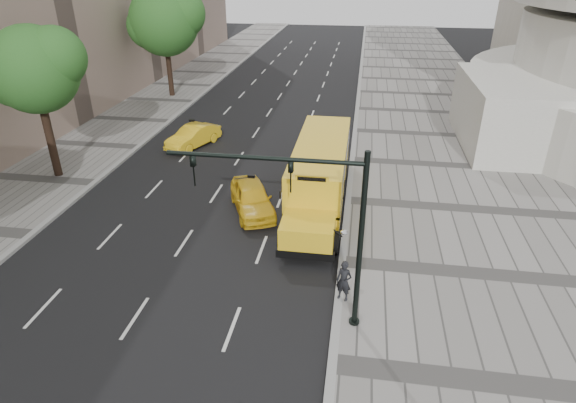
# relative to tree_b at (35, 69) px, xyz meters

# --- Properties ---
(ground) EXTENTS (140.00, 140.00, 0.00)m
(ground) POSITION_rel_tree_b_xyz_m (10.41, -0.67, -6.10)
(ground) COLOR black
(ground) RESTS_ON ground
(sidewalk_museum) EXTENTS (12.00, 140.00, 0.15)m
(sidewalk_museum) POSITION_rel_tree_b_xyz_m (22.41, -0.67, -6.03)
(sidewalk_museum) COLOR gray
(sidewalk_museum) RESTS_ON ground
(sidewalk_far) EXTENTS (6.00, 140.00, 0.15)m
(sidewalk_far) POSITION_rel_tree_b_xyz_m (-0.59, -0.67, -6.03)
(sidewalk_far) COLOR gray
(sidewalk_far) RESTS_ON ground
(curb_museum) EXTENTS (0.30, 140.00, 0.15)m
(curb_museum) POSITION_rel_tree_b_xyz_m (16.41, -0.67, -6.03)
(curb_museum) COLOR gray
(curb_museum) RESTS_ON ground
(curb_far) EXTENTS (0.30, 140.00, 0.15)m
(curb_far) POSITION_rel_tree_b_xyz_m (2.41, -0.67, -6.03)
(curb_far) COLOR gray
(curb_far) RESTS_ON ground
(tree_b) EXTENTS (5.09, 4.52, 8.33)m
(tree_b) POSITION_rel_tree_b_xyz_m (0.00, 0.00, 0.00)
(tree_b) COLOR black
(tree_b) RESTS_ON ground
(tree_c) EXTENTS (6.49, 5.77, 9.32)m
(tree_c) POSITION_rel_tree_b_xyz_m (0.02, 17.74, 0.38)
(tree_c) COLOR black
(tree_c) RESTS_ON ground
(school_bus) EXTENTS (2.96, 11.56, 3.19)m
(school_bus) POSITION_rel_tree_b_xyz_m (14.91, -0.54, -4.34)
(school_bus) COLOR yellow
(school_bus) RESTS_ON ground
(taxi_near) EXTENTS (3.31, 4.65, 1.47)m
(taxi_near) POSITION_rel_tree_b_xyz_m (11.77, -2.33, -5.37)
(taxi_near) COLOR yellow
(taxi_near) RESTS_ON ground
(taxi_far) EXTENTS (2.94, 4.40, 1.37)m
(taxi_far) POSITION_rel_tree_b_xyz_m (5.92, 6.00, -5.41)
(taxi_far) COLOR yellow
(taxi_far) RESTS_ON ground
(pedestrian) EXTENTS (0.67, 0.56, 1.58)m
(pedestrian) POSITION_rel_tree_b_xyz_m (16.56, -8.68, -5.16)
(pedestrian) COLOR black
(pedestrian) RESTS_ON sidewalk_museum
(traffic_signal) EXTENTS (6.18, 0.36, 6.40)m
(traffic_signal) POSITION_rel_tree_b_xyz_m (15.61, -9.90, -2.01)
(traffic_signal) COLOR black
(traffic_signal) RESTS_ON ground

